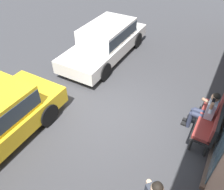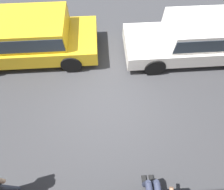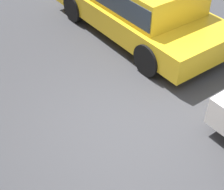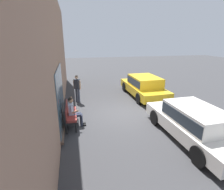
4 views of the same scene
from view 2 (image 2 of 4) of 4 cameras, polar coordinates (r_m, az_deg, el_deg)
name	(u,v)px [view 2 (image 2 of 4)]	position (r m, az deg, el deg)	size (l,w,h in m)	color
ground_plane	(107,101)	(5.40, -1.65, -1.89)	(60.00, 60.00, 0.00)	#38383A
parked_car_near	(199,37)	(6.70, 26.54, 16.59)	(4.72, 1.87, 1.38)	white
parked_car_mid	(30,36)	(6.64, -25.33, 16.97)	(4.60, 2.04, 1.42)	gold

